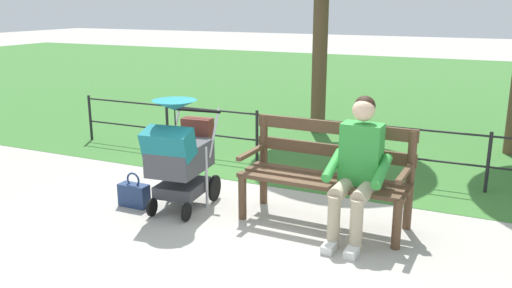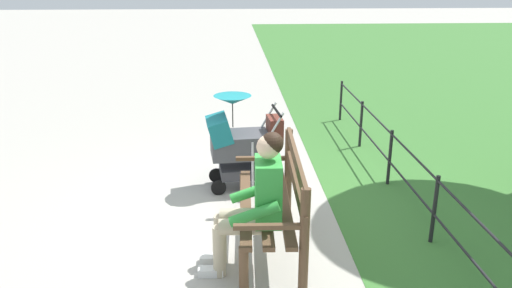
{
  "view_description": "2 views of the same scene",
  "coord_description": "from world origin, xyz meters",
  "px_view_note": "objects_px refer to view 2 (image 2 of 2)",
  "views": [
    {
      "loc": [
        -2.15,
        4.58,
        2.07
      ],
      "look_at": [
        -0.04,
        0.01,
        0.73
      ],
      "focal_mm": 37.41,
      "sensor_mm": 36.0,
      "label": 1
    },
    {
      "loc": [
        -4.97,
        0.31,
        2.53
      ],
      "look_at": [
        0.18,
        0.04,
        0.74
      ],
      "focal_mm": 35.48,
      "sensor_mm": 36.0,
      "label": 2
    }
  ],
  "objects_px": {
    "person_on_bench": "(255,199)",
    "handbag": "(227,163)",
    "stroller": "(239,141)",
    "park_bench": "(277,197)"
  },
  "relations": [
    {
      "from": "person_on_bench",
      "to": "handbag",
      "type": "distance_m",
      "value": 2.36
    },
    {
      "from": "person_on_bench",
      "to": "stroller",
      "type": "height_order",
      "value": "person_on_bench"
    },
    {
      "from": "handbag",
      "to": "stroller",
      "type": "bearing_deg",
      "value": -162.65
    },
    {
      "from": "park_bench",
      "to": "stroller",
      "type": "xyz_separation_m",
      "value": [
        1.45,
        0.32,
        0.07
      ]
    },
    {
      "from": "park_bench",
      "to": "person_on_bench",
      "type": "xyz_separation_m",
      "value": [
        -0.35,
        0.22,
        0.15
      ]
    },
    {
      "from": "stroller",
      "to": "handbag",
      "type": "xyz_separation_m",
      "value": [
        0.49,
        0.15,
        -0.47
      ]
    },
    {
      "from": "park_bench",
      "to": "stroller",
      "type": "distance_m",
      "value": 1.48
    },
    {
      "from": "stroller",
      "to": "handbag",
      "type": "distance_m",
      "value": 0.69
    },
    {
      "from": "handbag",
      "to": "person_on_bench",
      "type": "bearing_deg",
      "value": -173.72
    },
    {
      "from": "handbag",
      "to": "park_bench",
      "type": "bearing_deg",
      "value": -166.23
    }
  ]
}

